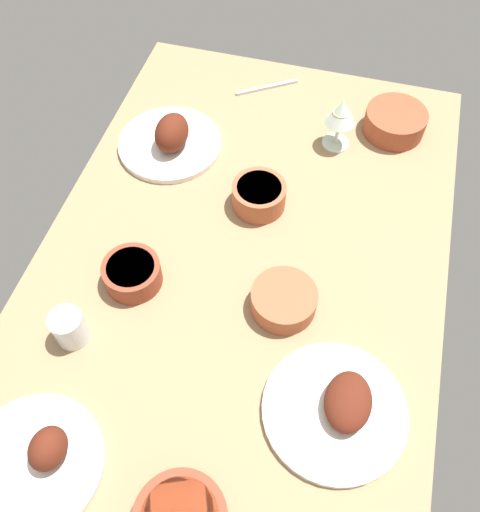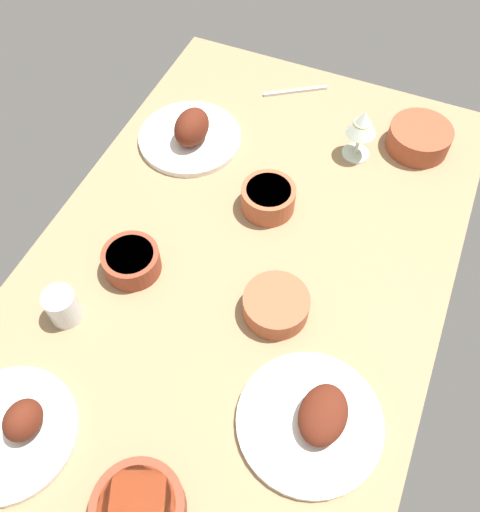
# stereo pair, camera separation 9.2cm
# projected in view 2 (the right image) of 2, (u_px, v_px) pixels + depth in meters

# --- Properties ---
(dining_table) EXTENTS (1.40, 0.90, 0.04)m
(dining_table) POSITION_uv_depth(u_px,v_px,m) (240.00, 266.00, 1.25)
(dining_table) COLOR #937551
(dining_table) RESTS_ON ground
(plate_near_viewer) EXTENTS (0.27, 0.27, 0.07)m
(plate_near_viewer) POSITION_uv_depth(u_px,v_px,m) (314.00, 420.00, 1.01)
(plate_near_viewer) COLOR silver
(plate_near_viewer) RESTS_ON dining_table
(plate_center_main) EXTENTS (0.26, 0.26, 0.10)m
(plate_center_main) POSITION_uv_depth(u_px,v_px,m) (191.00, 134.00, 1.41)
(plate_center_main) COLOR silver
(plate_center_main) RESTS_ON dining_table
(plate_far_side) EXTENTS (0.25, 0.25, 0.08)m
(plate_far_side) POSITION_uv_depth(u_px,v_px,m) (12.00, 430.00, 1.00)
(plate_far_side) COLOR silver
(plate_far_side) RESTS_ON dining_table
(bowl_potatoes) EXTENTS (0.13, 0.13, 0.06)m
(bowl_potatoes) POSITION_uv_depth(u_px,v_px,m) (267.00, 197.00, 1.29)
(bowl_potatoes) COLOR #A35133
(bowl_potatoes) RESTS_ON dining_table
(bowl_pasta) EXTENTS (0.14, 0.14, 0.05)m
(bowl_pasta) POSITION_uv_depth(u_px,v_px,m) (276.00, 305.00, 1.14)
(bowl_pasta) COLOR #A35133
(bowl_pasta) RESTS_ON dining_table
(bowl_soup) EXTENTS (0.12, 0.12, 0.06)m
(bowl_soup) POSITION_uv_depth(u_px,v_px,m) (132.00, 261.00, 1.19)
(bowl_soup) COLOR brown
(bowl_soup) RESTS_ON dining_table
(bowl_cream) EXTENTS (0.16, 0.16, 0.06)m
(bowl_cream) POSITION_uv_depth(u_px,v_px,m) (419.00, 137.00, 1.40)
(bowl_cream) COLOR brown
(bowl_cream) RESTS_ON dining_table
(bowl_sauce) EXTENTS (0.16, 0.16, 0.05)m
(bowl_sauce) POSITION_uv_depth(u_px,v_px,m) (139.00, 508.00, 0.92)
(bowl_sauce) COLOR brown
(bowl_sauce) RESTS_ON dining_table
(wine_glass) EXTENTS (0.08, 0.08, 0.14)m
(wine_glass) POSITION_uv_depth(u_px,v_px,m) (362.00, 125.00, 1.33)
(wine_glass) COLOR silver
(wine_glass) RESTS_ON dining_table
(water_tumbler) EXTENTS (0.07, 0.07, 0.08)m
(water_tumbler) POSITION_uv_depth(u_px,v_px,m) (62.00, 306.00, 1.12)
(water_tumbler) COLOR silver
(water_tumbler) RESTS_ON dining_table
(spoon_loose) EXTENTS (0.11, 0.16, 0.01)m
(spoon_loose) POSITION_uv_depth(u_px,v_px,m) (295.00, 91.00, 1.54)
(spoon_loose) COLOR silver
(spoon_loose) RESTS_ON dining_table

